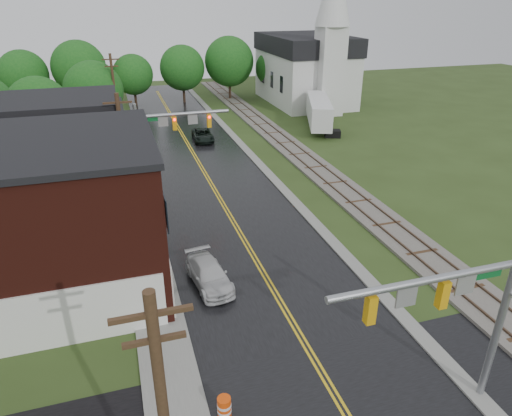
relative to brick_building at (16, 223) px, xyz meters
name	(u,v)px	position (x,y,z in m)	size (l,w,h in m)	color
main_road	(205,173)	(12.48, 15.00, -4.15)	(10.00, 90.00, 0.02)	black
curb_right	(247,151)	(17.88, 20.00, -4.15)	(0.80, 70.00, 0.12)	gray
sidewalk_left	(138,203)	(6.28, 10.00, -4.15)	(2.40, 50.00, 0.12)	gray
brick_building	(16,223)	(0.00, 0.00, 0.00)	(14.30, 10.30, 8.30)	#43150E
yellow_house	(65,166)	(1.48, 11.00, -0.95)	(8.00, 7.00, 6.40)	tan
darkred_building	(85,143)	(2.48, 20.00, -1.95)	(7.00, 6.00, 4.40)	#3F0F0C
church	(309,62)	(32.48, 38.74, 1.68)	(10.40, 18.40, 20.00)	silver
railroad	(289,146)	(22.48, 20.00, -4.05)	(3.20, 80.00, 0.30)	#59544C
traffic_signal_near	(459,303)	(15.96, -13.00, 0.82)	(7.34, 0.30, 7.20)	gray
traffic_signal_far	(165,131)	(9.01, 12.00, 0.82)	(7.34, 0.43, 7.20)	gray
utility_pole_b	(125,158)	(5.68, 7.00, 0.57)	(1.80, 0.28, 9.00)	#382616
utility_pole_c	(115,95)	(5.68, 29.00, 0.57)	(1.80, 0.28, 9.00)	#382616
tree_left_c	(41,109)	(-1.36, 24.90, 0.36)	(6.00, 6.00, 7.65)	black
tree_left_e	(95,92)	(3.64, 30.90, 0.66)	(6.40, 6.40, 8.16)	black
suv_dark	(203,135)	(14.27, 24.83, -3.53)	(2.06, 4.47, 1.24)	black
pickup_white	(209,275)	(9.28, -2.24, -3.52)	(1.78, 4.37, 1.27)	silver
semi_trailer	(319,111)	(28.50, 25.87, -2.06)	(5.79, 10.80, 3.46)	black
construction_barrel	(224,407)	(8.01, -11.00, -3.69)	(0.52, 0.52, 0.93)	#E8450A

